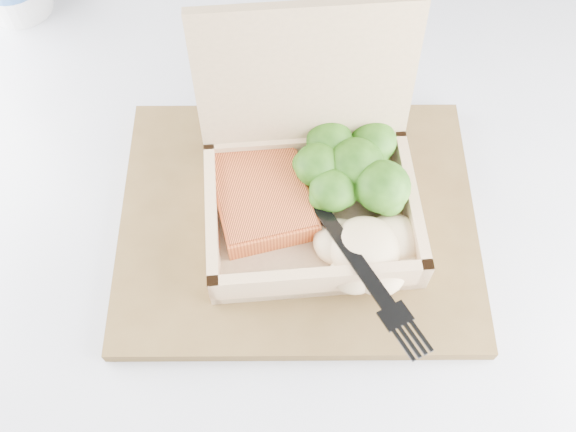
# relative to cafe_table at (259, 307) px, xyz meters

# --- Properties ---
(floor) EXTENTS (4.00, 4.00, 0.00)m
(floor) POSITION_rel_cafe_table_xyz_m (-0.55, 0.52, -0.57)
(floor) COLOR gray
(floor) RESTS_ON ground
(cafe_table) EXTENTS (1.04, 1.04, 0.76)m
(cafe_table) POSITION_rel_cafe_table_xyz_m (0.00, 0.00, 0.00)
(cafe_table) COLOR black
(cafe_table) RESTS_ON floor
(serving_tray) EXTENTS (0.41, 0.36, 0.01)m
(serving_tray) POSITION_rel_cafe_table_xyz_m (0.04, 0.02, 0.21)
(serving_tray) COLOR brown
(serving_tray) RESTS_ON cafe_table
(takeout_container) EXTENTS (0.24, 0.23, 0.19)m
(takeout_container) POSITION_rel_cafe_table_xyz_m (0.05, 0.05, 0.26)
(takeout_container) COLOR tan
(takeout_container) RESTS_ON serving_tray
(salmon_fillet) EXTENTS (0.13, 0.14, 0.02)m
(salmon_fillet) POSITION_rel_cafe_table_xyz_m (0.00, 0.03, 0.23)
(salmon_fillet) COLOR orange
(salmon_fillet) RESTS_ON takeout_container
(broccoli_pile) EXTENTS (0.12, 0.12, 0.04)m
(broccoli_pile) POSITION_rel_cafe_table_xyz_m (0.08, 0.07, 0.24)
(broccoli_pile) COLOR #3D7E1C
(broccoli_pile) RESTS_ON takeout_container
(mashed_potatoes) EXTENTS (0.10, 0.09, 0.04)m
(mashed_potatoes) POSITION_rel_cafe_table_xyz_m (0.11, -0.01, 0.24)
(mashed_potatoes) COLOR beige
(mashed_potatoes) RESTS_ON takeout_container
(plastic_fork) EXTENTS (0.13, 0.14, 0.02)m
(plastic_fork) POSITION_rel_cafe_table_xyz_m (0.09, -0.01, 0.25)
(plastic_fork) COLOR black
(plastic_fork) RESTS_ON mashed_potatoes
(receipt) EXTENTS (0.08, 0.14, 0.00)m
(receipt) POSITION_rel_cafe_table_xyz_m (-0.00, 0.20, 0.20)
(receipt) COLOR white
(receipt) RESTS_ON cafe_table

